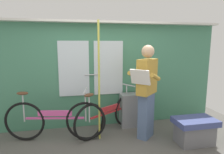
% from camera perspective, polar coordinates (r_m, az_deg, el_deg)
% --- Properties ---
extents(ground_plane, '(6.03, 3.98, 0.04)m').
position_cam_1_polar(ground_plane, '(3.34, 0.24, -21.56)').
color(ground_plane, '#56544F').
extents(train_door_wall, '(5.03, 0.28, 2.15)m').
position_cam_1_polar(train_door_wall, '(4.07, -3.31, 1.28)').
color(train_door_wall, '#427F60').
rests_on(train_door_wall, ground_plane).
extents(bicycle_near_door, '(1.77, 0.51, 0.92)m').
position_cam_1_polar(bicycle_near_door, '(3.70, -16.30, -11.91)').
color(bicycle_near_door, black).
rests_on(bicycle_near_door, ground_plane).
extents(bicycle_leaning_behind, '(1.42, 0.92, 0.89)m').
position_cam_1_polar(bicycle_leaning_behind, '(3.88, -0.82, -10.76)').
color(bicycle_leaning_behind, black).
rests_on(bicycle_leaning_behind, ground_plane).
extents(passenger_reading_newspaper, '(0.62, 0.61, 1.69)m').
position_cam_1_polar(passenger_reading_newspaper, '(3.57, 10.00, -3.78)').
color(passenger_reading_newspaper, slate).
rests_on(passenger_reading_newspaper, ground_plane).
extents(trash_bin_by_wall, '(0.43, 0.28, 0.69)m').
position_cam_1_polar(trash_bin_by_wall, '(4.18, 5.44, -9.51)').
color(trash_bin_by_wall, gray).
rests_on(trash_bin_by_wall, ground_plane).
extents(handrail_pole, '(0.04, 0.04, 2.11)m').
position_cam_1_polar(handrail_pole, '(3.44, -3.79, -1.42)').
color(handrail_pole, '#C6C14C').
rests_on(handrail_pole, ground_plane).
extents(bench_seat_corner, '(0.70, 0.44, 0.45)m').
position_cam_1_polar(bench_seat_corner, '(3.78, 22.85, -14.07)').
color(bench_seat_corner, '#3D477F').
rests_on(bench_seat_corner, ground_plane).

